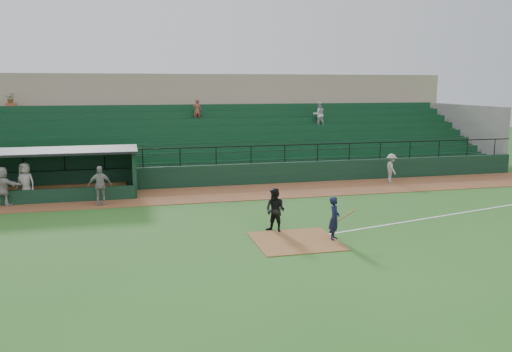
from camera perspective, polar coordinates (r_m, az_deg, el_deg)
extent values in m
plane|color=#25561C|center=(20.17, 3.44, -6.28)|extent=(90.00, 90.00, 0.00)
cube|color=brown|center=(27.69, -1.50, -1.80)|extent=(40.00, 4.00, 0.03)
cube|color=brown|center=(19.26, 4.34, -7.04)|extent=(3.00, 3.00, 0.03)
cube|color=white|center=(24.70, 20.62, -3.89)|extent=(17.49, 4.44, 0.01)
cube|color=black|center=(29.69, -2.42, 0.14)|extent=(36.00, 0.35, 1.20)
cylinder|color=black|center=(29.47, -2.44, 3.21)|extent=(36.00, 0.06, 0.06)
cube|color=slate|center=(34.30, -4.08, 3.46)|extent=(36.00, 9.00, 3.60)
cube|color=#103D20|center=(33.76, -3.94, 4.12)|extent=(34.56, 8.00, 4.05)
cube|color=slate|center=(41.37, 21.36, 4.31)|extent=(0.35, 9.50, 4.20)
cube|color=gray|center=(40.58, -5.69, 6.40)|extent=(38.00, 3.00, 6.40)
cube|color=slate|center=(38.58, -5.27, 6.98)|extent=(36.00, 2.00, 0.20)
cylinder|color=#A55138|center=(38.71, -24.99, 6.71)|extent=(0.70, 0.70, 0.60)
imported|color=#2D5923|center=(38.69, -25.06, 7.64)|extent=(0.59, 0.51, 0.66)
imported|color=silver|center=(36.82, 6.83, 6.64)|extent=(0.86, 0.67, 1.77)
imported|color=brown|center=(35.74, -6.41, 7.07)|extent=(0.56, 0.36, 1.52)
cube|color=black|center=(29.49, -21.41, 0.48)|extent=(8.50, 0.20, 2.30)
cube|color=black|center=(27.94, -13.09, 0.42)|extent=(0.20, 2.60, 2.30)
cube|color=black|center=(28.05, -21.90, 2.50)|extent=(8.90, 3.20, 0.12)
cube|color=olive|center=(29.25, -21.40, -1.38)|extent=(7.65, 0.40, 0.50)
cube|color=black|center=(27.04, -22.01, -2.08)|extent=(8.50, 0.12, 0.70)
imported|color=black|center=(19.40, 8.49, -4.57)|extent=(0.63, 0.70, 1.61)
cylinder|color=olive|center=(19.34, 9.83, -4.20)|extent=(0.79, 0.34, 0.35)
imported|color=black|center=(20.21, 2.11, -3.74)|extent=(1.04, 1.05, 1.71)
imported|color=#9C9892|center=(31.32, 14.46, 0.83)|extent=(0.77, 1.15, 1.67)
imported|color=gray|center=(25.66, -16.58, -0.99)|extent=(1.11, 0.52, 1.86)
imported|color=#A29E98|center=(27.39, -23.70, -0.67)|extent=(1.12, 0.96, 1.94)
imported|color=#ADA7A2|center=(27.18, -25.76, -0.98)|extent=(1.77, 1.31, 1.85)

